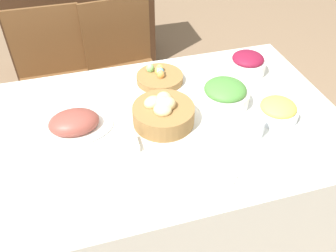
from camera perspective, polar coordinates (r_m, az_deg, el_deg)
The scene contains 17 objects.
ground_plane at distance 2.02m, azimuth -0.54°, elevation -15.11°, with size 12.00×12.00×0.00m, color #7F664C.
dining_table at distance 1.74m, azimuth -0.61°, elevation -8.47°, with size 1.51×0.97×0.72m.
chair_far_center at distance 2.25m, azimuth -6.89°, elevation 8.91°, with size 0.46×0.46×0.90m.
chair_far_left at distance 2.24m, azimuth -17.68°, elevation 6.97°, with size 0.42×0.42×0.90m.
sideboard at distance 3.15m, azimuth -14.01°, elevation 17.29°, with size 1.17×0.44×0.94m.
bread_basket at distance 1.45m, azimuth -0.93°, elevation 2.16°, with size 0.25×0.25×0.13m.
egg_basket at distance 1.71m, azimuth -1.38°, elevation 7.84°, with size 0.22×0.22×0.08m.
ham_platter at distance 1.48m, azimuth -14.81°, elevation 0.41°, with size 0.31×0.22×0.09m.
pineapple_bowl at distance 1.55m, azimuth 17.16°, elevation 2.45°, with size 0.18×0.18×0.08m.
green_salad_bowl at distance 1.57m, azimuth 9.08°, elevation 5.08°, with size 0.22×0.22×0.11m.
beet_salad_bowl at distance 1.81m, azimuth 12.59°, elevation 9.76°, with size 0.18×0.18×0.10m.
dinner_plate at distance 1.29m, azimuth 5.96°, elevation -6.97°, with size 0.23×0.23×0.01m.
fork at distance 1.26m, azimuth -0.10°, elevation -8.40°, with size 0.02×0.17×0.00m.
knife at distance 1.34m, azimuth 11.62°, elevation -5.70°, with size 0.02×0.17×0.00m.
spoon at distance 1.35m, azimuth 12.76°, elevation -5.42°, with size 0.02×0.17×0.00m.
drinking_cup at distance 1.44m, azimuth 13.69°, elevation -0.20°, with size 0.08×0.08×0.08m.
butter_dish at distance 1.36m, azimuth -7.48°, elevation -3.17°, with size 0.13×0.08×0.03m.
Camera 1 is at (-0.29, -1.09, 1.68)m, focal length 38.00 mm.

